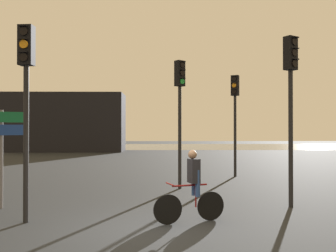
# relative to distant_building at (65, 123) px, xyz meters

# --- Properties ---
(ground_plane) EXTENTS (120.00, 120.00, 0.00)m
(ground_plane) POSITION_rel_distant_building_xyz_m (8.96, -28.29, -2.76)
(ground_plane) COLOR black
(water_strip) EXTENTS (80.00, 16.00, 0.01)m
(water_strip) POSITION_rel_distant_building_xyz_m (8.96, 10.00, -2.75)
(water_strip) COLOR slate
(water_strip) RESTS_ON ground
(distant_building) EXTENTS (11.19, 4.00, 5.51)m
(distant_building) POSITION_rel_distant_building_xyz_m (0.00, 0.00, 0.00)
(distant_building) COLOR black
(distant_building) RESTS_ON ground
(traffic_light_near_right) EXTENTS (0.40, 0.42, 4.58)m
(traffic_light_near_right) POSITION_rel_distant_building_xyz_m (12.71, -25.91, 0.42)
(traffic_light_near_right) COLOR black
(traffic_light_near_right) RESTS_ON ground
(traffic_light_near_left) EXTENTS (0.34, 0.36, 4.42)m
(traffic_light_near_left) POSITION_rel_distant_building_xyz_m (6.20, -27.46, 0.32)
(traffic_light_near_left) COLOR black
(traffic_light_near_left) RESTS_ON ground
(traffic_light_far_right) EXTENTS (0.40, 0.42, 4.48)m
(traffic_light_far_right) POSITION_rel_distant_building_xyz_m (12.49, -19.39, 0.36)
(traffic_light_far_right) COLOR black
(traffic_light_far_right) RESTS_ON ground
(traffic_light_center) EXTENTS (0.41, 0.42, 4.51)m
(traffic_light_center) POSITION_rel_distant_building_xyz_m (9.88, -22.72, 0.37)
(traffic_light_center) COLOR black
(traffic_light_center) RESTS_ON ground
(direction_sign_post) EXTENTS (1.00, 0.51, 2.60)m
(direction_sign_post) POSITION_rel_distant_building_xyz_m (5.03, -25.96, -0.96)
(direction_sign_post) COLOR slate
(direction_sign_post) RESTS_ON ground
(cyclist) EXTENTS (1.62, 0.69, 1.62)m
(cyclist) POSITION_rel_distant_building_xyz_m (9.93, -27.48, -1.94)
(cyclist) COLOR black
(cyclist) RESTS_ON ground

